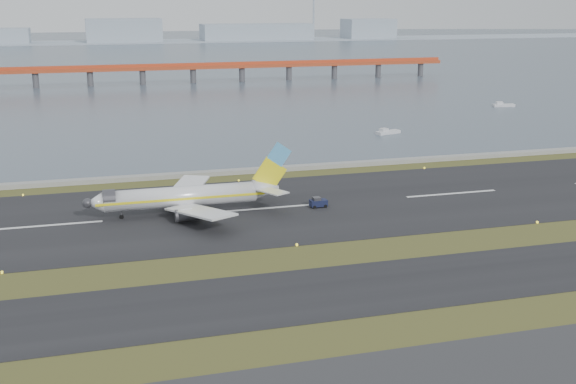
# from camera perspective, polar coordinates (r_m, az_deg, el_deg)

# --- Properties ---
(ground) EXTENTS (1000.00, 1000.00, 0.00)m
(ground) POSITION_cam_1_polar(r_m,az_deg,el_deg) (110.91, 1.81, -5.53)
(ground) COLOR #344318
(ground) RESTS_ON ground
(taxiway_strip) EXTENTS (1000.00, 18.00, 0.10)m
(taxiway_strip) POSITION_cam_1_polar(r_m,az_deg,el_deg) (100.33, 3.91, -7.79)
(taxiway_strip) COLOR black
(taxiway_strip) RESTS_ON ground
(runway_strip) EXTENTS (1000.00, 45.00, 0.10)m
(runway_strip) POSITION_cam_1_polar(r_m,az_deg,el_deg) (138.32, -1.96, -1.33)
(runway_strip) COLOR black
(runway_strip) RESTS_ON ground
(seawall) EXTENTS (1000.00, 2.50, 1.00)m
(seawall) POSITION_cam_1_polar(r_m,az_deg,el_deg) (166.54, -4.46, 1.60)
(seawall) COLOR gray
(seawall) RESTS_ON ground
(bay_water) EXTENTS (1400.00, 800.00, 1.30)m
(bay_water) POSITION_cam_1_polar(r_m,az_deg,el_deg) (561.19, -12.82, 10.60)
(bay_water) COLOR #42515E
(bay_water) RESTS_ON ground
(red_pier) EXTENTS (260.00, 5.00, 10.20)m
(red_pier) POSITION_cam_1_polar(r_m,az_deg,el_deg) (354.16, -7.52, 9.70)
(red_pier) COLOR #B5401F
(red_pier) RESTS_ON ground
(far_shoreline) EXTENTS (1400.00, 80.00, 60.50)m
(far_shoreline) POSITION_cam_1_polar(r_m,az_deg,el_deg) (721.12, -12.54, 11.98)
(far_shoreline) COLOR #99A7B5
(far_shoreline) RESTS_ON ground
(airliner) EXTENTS (38.52, 32.89, 12.80)m
(airliner) POSITION_cam_1_polar(r_m,az_deg,el_deg) (135.38, -7.81, -0.33)
(airliner) COLOR white
(airliner) RESTS_ON ground
(pushback_tug) EXTENTS (3.32, 2.04, 2.09)m
(pushback_tug) POSITION_cam_1_polar(r_m,az_deg,el_deg) (139.08, 2.40, -0.83)
(pushback_tug) COLOR #131836
(pushback_tug) RESTS_ON ground
(workboat_near) EXTENTS (8.25, 4.77, 1.91)m
(workboat_near) POSITION_cam_1_polar(r_m,az_deg,el_deg) (218.22, 7.86, 4.72)
(workboat_near) COLOR silver
(workboat_near) RESTS_ON ground
(workboat_far) EXTENTS (8.35, 4.00, 1.95)m
(workboat_far) POSITION_cam_1_polar(r_m,az_deg,el_deg) (284.70, 16.63, 6.61)
(workboat_far) COLOR silver
(workboat_far) RESTS_ON ground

